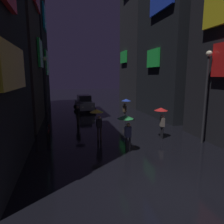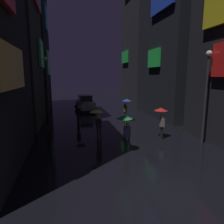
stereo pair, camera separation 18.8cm
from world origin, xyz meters
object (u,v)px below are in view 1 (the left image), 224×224
object	(u,v)px
pedestrian_foreground_left_yellow	(97,116)
streetlamp_left_far	(46,82)
bicycle_parked_at_storefront	(49,133)
streetlamp_right_near	(206,87)
pedestrian_foreground_right_red	(161,114)
car_distant	(84,103)
pedestrian_midstreet_centre_black	(79,106)
pedestrian_near_crossing_green	(126,123)
pedestrian_far_right_blue	(126,104)

from	to	relation	value
pedestrian_foreground_left_yellow	streetlamp_left_far	bearing A→B (deg)	118.52
bicycle_parked_at_storefront	streetlamp_right_near	world-z (taller)	streetlamp_right_near
pedestrian_foreground_right_red	car_distant	xyz separation A→B (m)	(-3.98, 12.23, -0.74)
pedestrian_midstreet_centre_black	pedestrian_near_crossing_green	xyz separation A→B (m)	(2.07, -6.99, 0.00)
pedestrian_far_right_blue	streetlamp_right_near	size ratio (longest dim) A/B	0.37
pedestrian_far_right_blue	pedestrian_foreground_left_yellow	world-z (taller)	same
pedestrian_foreground_left_yellow	car_distant	distance (m)	11.76
pedestrian_midstreet_centre_black	pedestrian_foreground_left_yellow	distance (m)	4.72
pedestrian_foreground_right_red	car_distant	world-z (taller)	pedestrian_foreground_right_red
car_distant	pedestrian_far_right_blue	bearing A→B (deg)	-63.66
car_distant	streetlamp_right_near	bearing A→B (deg)	-66.32
streetlamp_left_far	bicycle_parked_at_storefront	bearing A→B (deg)	-85.79
pedestrian_midstreet_centre_black	streetlamp_left_far	bearing A→B (deg)	144.40
pedestrian_foreground_right_red	streetlamp_right_near	xyz separation A→B (m)	(2.08, -1.60, 1.89)
pedestrian_foreground_left_yellow	car_distant	world-z (taller)	pedestrian_foreground_left_yellow
pedestrian_far_right_blue	car_distant	distance (m)	7.34
pedestrian_midstreet_centre_black	streetlamp_right_near	xyz separation A→B (m)	(7.25, -6.73, 1.89)
car_distant	pedestrian_near_crossing_green	bearing A→B (deg)	-86.40
bicycle_parked_at_storefront	streetlamp_left_far	distance (m)	6.37
pedestrian_far_right_blue	streetlamp_left_far	size ratio (longest dim) A/B	0.36
pedestrian_midstreet_centre_black	pedestrian_foreground_left_yellow	bearing A→B (deg)	-79.71
pedestrian_near_crossing_green	pedestrian_foreground_left_yellow	world-z (taller)	same
pedestrian_near_crossing_green	streetlamp_right_near	distance (m)	5.52
bicycle_parked_at_storefront	car_distant	size ratio (longest dim) A/B	0.43
pedestrian_midstreet_centre_black	bicycle_parked_at_storefront	world-z (taller)	pedestrian_midstreet_centre_black
pedestrian_foreground_right_red	streetlamp_right_near	bearing A→B (deg)	-37.48
streetlamp_right_near	pedestrian_foreground_left_yellow	bearing A→B (deg)	161.93
streetlamp_right_near	bicycle_parked_at_storefront	bearing A→B (deg)	161.21
pedestrian_near_crossing_green	pedestrian_far_right_blue	bearing A→B (deg)	72.64
streetlamp_right_near	pedestrian_near_crossing_green	bearing A→B (deg)	-177.21
pedestrian_near_crossing_green	streetlamp_left_far	size ratio (longest dim) A/B	0.36
car_distant	streetlamp_right_near	world-z (taller)	streetlamp_right_near
pedestrian_foreground_left_yellow	bicycle_parked_at_storefront	distance (m)	3.64
pedestrian_foreground_right_red	streetlamp_left_far	size ratio (longest dim) A/B	0.36
pedestrian_near_crossing_green	pedestrian_foreground_right_red	bearing A→B (deg)	30.86
pedestrian_near_crossing_green	bicycle_parked_at_storefront	world-z (taller)	pedestrian_near_crossing_green
pedestrian_foreground_left_yellow	streetlamp_left_far	distance (m)	7.79
pedestrian_near_crossing_green	bicycle_parked_at_storefront	distance (m)	5.79
bicycle_parked_at_storefront	car_distant	xyz separation A→B (m)	(3.54, 10.56, 0.54)
pedestrian_near_crossing_green	pedestrian_midstreet_centre_black	bearing A→B (deg)	106.49
streetlamp_left_far	streetlamp_right_near	bearing A→B (deg)	-41.04
pedestrian_far_right_blue	pedestrian_midstreet_centre_black	bearing A→B (deg)	-172.95
pedestrian_foreground_left_yellow	pedestrian_foreground_right_red	distance (m)	4.35
bicycle_parked_at_storefront	pedestrian_foreground_left_yellow	bearing A→B (deg)	-20.20
car_distant	streetlamp_left_far	xyz separation A→B (m)	(-3.94, -5.12, 2.75)
streetlamp_right_near	car_distant	bearing A→B (deg)	113.68
pedestrian_midstreet_centre_black	pedestrian_foreground_right_red	size ratio (longest dim) A/B	1.00
pedestrian_near_crossing_green	streetlamp_left_far	bearing A→B (deg)	118.29
car_distant	streetlamp_right_near	distance (m)	15.33
pedestrian_near_crossing_green	streetlamp_left_far	distance (m)	10.37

